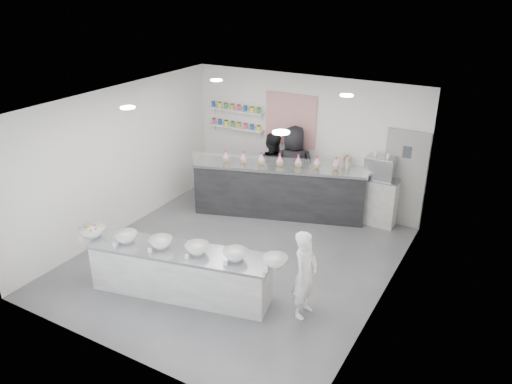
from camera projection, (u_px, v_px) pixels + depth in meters
floor at (236, 259)px, 9.48m from camera, size 6.00×6.00×0.00m
ceiling at (233, 104)px, 8.27m from camera, size 6.00×6.00×0.00m
back_wall at (305, 141)px, 11.26m from camera, size 5.50×0.00×5.50m
left_wall at (120, 160)px, 10.12m from camera, size 0.00×6.00×6.00m
right_wall at (387, 221)px, 7.63m from camera, size 0.00×6.00×6.00m
back_door at (404, 179)px, 10.38m from camera, size 0.88×0.04×2.10m
pattern_panel at (291, 120)px, 11.22m from camera, size 1.25×0.03×1.20m
jar_shelf_lower at (236, 127)px, 11.93m from camera, size 1.45×0.22×0.04m
jar_shelf_upper at (236, 110)px, 11.76m from camera, size 1.45×0.22×0.04m
preserve_jars at (236, 116)px, 11.81m from camera, size 1.45×0.10×0.56m
downlight_0 at (128, 107)px, 8.11m from camera, size 0.24×0.24×0.02m
downlight_1 at (281, 132)px, 6.85m from camera, size 0.24×0.24×0.02m
downlight_2 at (216, 80)px, 10.18m from camera, size 0.24×0.24×0.02m
downlight_3 at (347, 95)px, 8.92m from camera, size 0.24×0.24×0.02m
prep_counter at (181, 272)px, 8.29m from camera, size 3.19×1.35×0.85m
back_bar at (279, 191)px, 11.01m from camera, size 3.78×1.84×1.16m
sneeze_guard at (277, 164)px, 10.42m from camera, size 3.52×1.19×0.32m
espresso_ledge at (364, 198)px, 10.78m from camera, size 1.42×0.45×1.05m
espresso_machine at (381, 168)px, 10.35m from camera, size 0.60×0.41×0.45m
cup_stacks at (345, 164)px, 10.72m from camera, size 0.25×0.24×0.34m
prep_bowls at (179, 246)px, 8.09m from camera, size 3.67×1.26×0.16m
label_cards at (153, 261)px, 7.76m from camera, size 3.31×0.04×0.07m
cookie_bags at (280, 160)px, 10.72m from camera, size 2.48×0.97×0.28m
woman_prep at (305, 274)px, 7.68m from camera, size 0.37×0.55×1.46m
staff_left at (272, 169)px, 11.49m from camera, size 0.94×0.80×1.71m
staff_right at (294, 168)px, 11.19m from camera, size 1.12×0.95×1.94m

